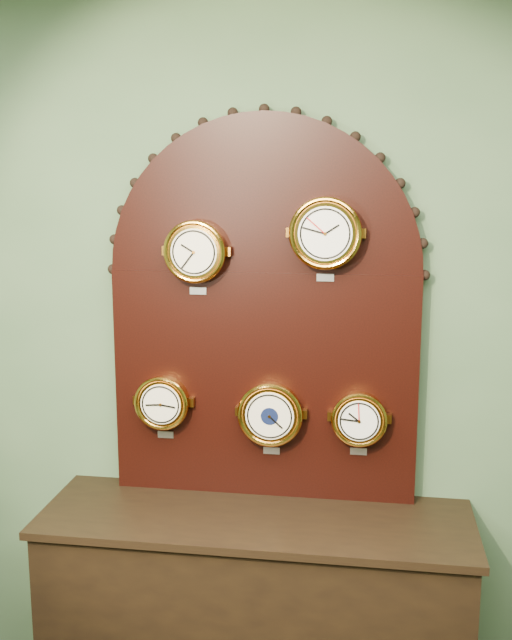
% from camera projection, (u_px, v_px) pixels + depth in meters
% --- Properties ---
extents(wall_back, '(4.00, 0.00, 4.00)m').
position_uv_depth(wall_back, '(265.00, 353.00, 3.01)').
color(wall_back, '#4B6948').
rests_on(wall_back, ground).
extents(shop_counter, '(1.60, 0.50, 0.80)m').
position_uv_depth(shop_counter, '(255.00, 618.00, 2.93)').
color(shop_counter, black).
rests_on(shop_counter, ground_plane).
extents(display_board, '(1.26, 0.06, 1.53)m').
position_uv_depth(display_board, '(264.00, 299.00, 2.92)').
color(display_board, black).
rests_on(display_board, shop_counter).
extents(roman_clock, '(0.24, 0.08, 0.29)m').
position_uv_depth(roman_clock, '(196.00, 252.00, 2.85)').
color(roman_clock, orange).
rests_on(roman_clock, display_board).
extents(arabic_clock, '(0.27, 0.08, 0.32)m').
position_uv_depth(arabic_clock, '(326.00, 233.00, 2.77)').
color(arabic_clock, orange).
rests_on(arabic_clock, display_board).
extents(hygrometer, '(0.22, 0.08, 0.27)m').
position_uv_depth(hygrometer, '(163.00, 402.00, 2.99)').
color(hygrometer, orange).
rests_on(hygrometer, display_board).
extents(barometer, '(0.26, 0.08, 0.30)m').
position_uv_depth(barometer, '(271.00, 414.00, 2.93)').
color(barometer, orange).
rests_on(barometer, display_board).
extents(tide_clock, '(0.21, 0.08, 0.26)m').
position_uv_depth(tide_clock, '(359.00, 419.00, 2.88)').
color(tide_clock, orange).
rests_on(tide_clock, display_board).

